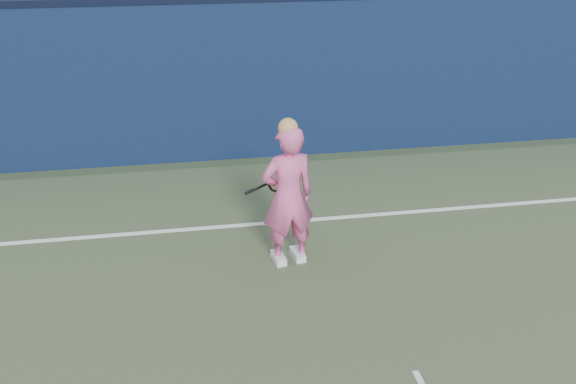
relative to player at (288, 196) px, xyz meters
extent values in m
cube|color=#0D1A3A|center=(0.84, 3.42, 0.39)|extent=(24.00, 0.40, 2.50)
imported|color=#E55998|center=(0.00, 0.00, -0.01)|extent=(0.68, 0.51, 1.70)
sphere|color=tan|center=(0.00, 0.00, 0.81)|extent=(0.22, 0.22, 0.22)
cube|color=white|center=(0.12, 0.02, -0.81)|extent=(0.17, 0.30, 0.10)
cube|color=white|center=(-0.12, -0.02, -0.81)|extent=(0.17, 0.30, 0.10)
torus|color=black|center=(-0.05, 0.45, -0.01)|extent=(0.29, 0.20, 0.30)
torus|color=gold|center=(-0.05, 0.45, -0.01)|extent=(0.23, 0.15, 0.25)
cylinder|color=beige|center=(-0.05, 0.45, -0.01)|extent=(0.23, 0.15, 0.25)
cylinder|color=black|center=(-0.28, 0.41, -0.06)|extent=(0.27, 0.12, 0.10)
cylinder|color=black|center=(-0.40, 0.39, -0.10)|extent=(0.13, 0.08, 0.07)
cube|color=white|center=(0.84, 0.92, -0.84)|extent=(11.00, 0.08, 0.01)
camera|label=1|loc=(-1.00, -6.12, 3.04)|focal=38.00mm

